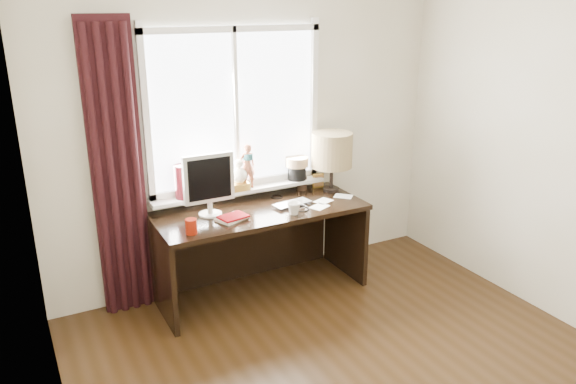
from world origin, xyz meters
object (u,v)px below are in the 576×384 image
mug (294,208)px  table_lamp (332,151)px  red_cup (191,226)px  monitor (209,181)px  desk (256,233)px  laptop (292,204)px

mug → table_lamp: bearing=31.8°
red_cup → monitor: bearing=48.8°
desk → mug: bearing=-61.0°
red_cup → desk: bearing=26.3°
red_cup → table_lamp: (1.39, 0.34, 0.31)m
red_cup → table_lamp: size_ratio=0.21×
monitor → table_lamp: (1.14, 0.06, 0.09)m
table_lamp → monitor: bearing=-177.2°
red_cup → monitor: size_ratio=0.22×
mug → red_cup: bearing=179.6°
monitor → table_lamp: 1.14m
laptop → desk: bearing=142.5°
red_cup → desk: 0.78m
laptop → mug: (-0.08, -0.18, 0.04)m
table_lamp → desk: bearing=-178.6°
desk → monitor: (-0.40, -0.04, 0.52)m
mug → table_lamp: table_lamp is taller
laptop → mug: size_ratio=3.13×
mug → table_lamp: 0.73m
laptop → monitor: 0.72m
laptop → table_lamp: table_lamp is taller
red_cup → monitor: 0.44m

